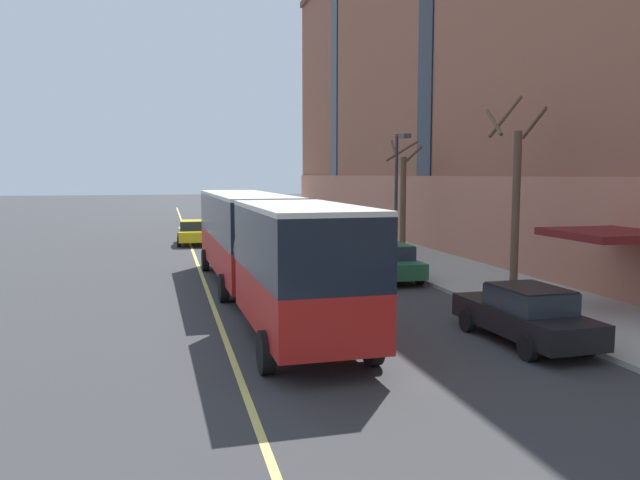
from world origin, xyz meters
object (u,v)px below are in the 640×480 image
parked_car_darkgray_0 (311,232)px  parked_car_black_5 (525,314)px  city_bus (260,241)px  parked_car_navy_3 (338,244)px  parked_car_green_4 (388,262)px  street_tree_far_uptown (515,194)px  street_lamp (398,184)px  taxi_cab (193,232)px  street_tree_far_downtown (403,196)px

parked_car_darkgray_0 → parked_car_black_5: same height
city_bus → parked_car_navy_3: size_ratio=4.44×
city_bus → parked_car_green_4: bearing=28.0°
parked_car_green_4 → parked_car_black_5: size_ratio=1.00×
street_tree_far_uptown → street_lamp: 7.16m
parked_car_green_4 → parked_car_black_5: (0.02, -10.40, -0.00)m
taxi_cab → parked_car_green_4: bearing=-64.6°
parked_car_navy_3 → street_lamp: size_ratio=0.69×
street_lamp → street_tree_far_downtown: bearing=65.8°
taxi_cab → street_tree_far_uptown: size_ratio=0.60×
city_bus → parked_car_black_5: 9.49m
street_tree_far_uptown → street_tree_far_downtown: street_tree_far_uptown is taller
parked_car_navy_3 → parked_car_black_5: same height
taxi_cab → street_tree_far_uptown: street_tree_far_uptown is taller
parked_car_darkgray_0 → street_tree_far_uptown: street_tree_far_uptown is taller
parked_car_green_4 → parked_car_navy_3: bearing=91.7°
street_tree_far_downtown → street_tree_far_uptown: bearing=-90.3°
street_tree_far_downtown → parked_car_green_4: bearing=-115.2°
street_tree_far_uptown → street_lamp: bearing=107.4°
parked_car_green_4 → street_tree_far_uptown: street_tree_far_uptown is taller
street_tree_far_downtown → parked_car_darkgray_0: bearing=124.3°
parked_car_darkgray_0 → taxi_cab: size_ratio=1.06×
taxi_cab → city_bus: bearing=-85.4°
parked_car_darkgray_0 → parked_car_navy_3: bearing=-90.8°
city_bus → street_tree_far_uptown: street_tree_far_uptown is taller
parked_car_green_4 → street_tree_far_downtown: bearing=64.8°
taxi_cab → street_tree_far_uptown: bearing=-59.5°
parked_car_green_4 → street_lamp: (1.71, 3.42, 3.25)m
parked_car_darkgray_0 → street_lamp: (1.82, -10.77, 3.25)m
parked_car_green_4 → taxi_cab: same height
street_tree_far_downtown → parked_car_navy_3: bearing=-164.9°
street_lamp → parked_car_darkgray_0: bearing=99.6°
city_bus → parked_car_darkgray_0: city_bus is taller
street_lamp → parked_car_green_4: bearing=-116.6°
parked_car_darkgray_0 → parked_car_navy_3: (-0.10, -7.00, -0.00)m
street_tree_far_downtown → parked_car_black_5: bearing=-101.7°
parked_car_darkgray_0 → taxi_cab: bearing=167.1°
street_lamp → street_tree_far_uptown: bearing=-72.6°
taxi_cab → street_tree_far_downtown: size_ratio=0.71×
parked_car_darkgray_0 → street_lamp: bearing=-80.4°
street_tree_far_downtown → street_lamp: bearing=-114.2°
parked_car_green_4 → street_tree_far_downtown: street_tree_far_downtown is taller
street_tree_far_downtown → taxi_cab: bearing=146.4°
parked_car_black_5 → street_tree_far_downtown: 19.26m
parked_car_green_4 → street_tree_far_uptown: bearing=-41.6°
street_tree_far_uptown → parked_car_green_4: bearing=138.4°
taxi_cab → street_tree_far_downtown: street_tree_far_downtown is taller
taxi_cab → parked_car_darkgray_0: bearing=-12.9°
street_tree_far_uptown → street_tree_far_downtown: 11.71m
taxi_cab → street_lamp: bearing=-53.5°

